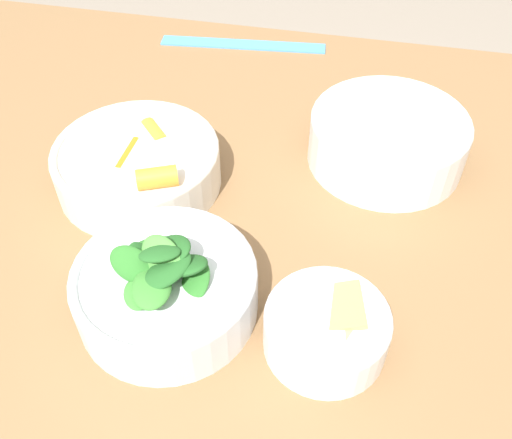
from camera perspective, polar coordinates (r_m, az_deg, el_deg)
The scene contains 6 objects.
dining_table at distance 0.75m, azimuth -0.97°, elevation -3.88°, with size 1.33×0.85×0.74m.
bowl_carrots at distance 0.70m, azimuth -11.70°, elevation 5.48°, with size 0.20×0.20×0.07m.
bowl_greens at distance 0.56m, azimuth -9.02°, elevation -6.65°, with size 0.18×0.18×0.09m.
bowl_beans_hotdog at distance 0.73m, azimuth 13.00°, elevation 7.70°, with size 0.19×0.19×0.07m.
bowl_cookies at distance 0.54m, azimuth 7.08°, elevation -10.70°, with size 0.12×0.12×0.05m.
ruler at distance 0.98m, azimuth -1.32°, elevation 17.10°, with size 0.27×0.06×0.00m.
Camera 1 is at (0.12, -0.47, 1.21)m, focal length 40.00 mm.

